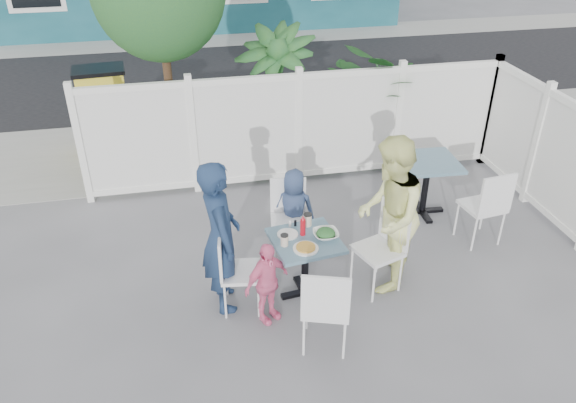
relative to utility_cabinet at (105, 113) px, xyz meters
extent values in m
plane|color=slate|center=(2.62, -4.00, -0.65)|extent=(80.00, 80.00, 0.00)
cube|color=gray|center=(2.62, -0.20, -0.64)|extent=(24.00, 2.60, 0.01)
cube|color=black|center=(2.62, 3.50, -0.65)|extent=(24.00, 5.00, 0.01)
cube|color=gray|center=(2.62, 6.60, -0.64)|extent=(24.00, 1.60, 0.01)
cube|color=white|center=(2.72, -1.60, 0.17)|extent=(5.80, 0.04, 1.40)
cube|color=white|center=(2.72, -1.60, 0.91)|extent=(5.86, 0.08, 0.08)
cube|color=white|center=(2.72, -1.60, -0.59)|extent=(5.86, 0.08, 0.12)
cube|color=white|center=(5.62, -3.40, 0.17)|extent=(0.04, 3.60, 1.40)
cube|color=white|center=(5.62, -3.40, -0.59)|extent=(0.08, 3.66, 0.12)
cylinder|color=#382316|center=(1.02, -0.70, 0.55)|extent=(0.12, 0.12, 2.40)
cube|color=yellow|center=(0.00, 0.00, 0.00)|extent=(0.74, 0.56, 1.30)
imported|color=#20562E|center=(2.52, -0.90, 0.38)|extent=(1.58, 1.58, 2.06)
imported|color=#20562E|center=(4.17, -1.00, 0.25)|extent=(1.83, 1.97, 1.80)
cube|color=#446B83|center=(2.23, -4.09, 0.03)|extent=(0.74, 0.74, 0.04)
cylinder|color=black|center=(2.23, -4.09, -0.31)|extent=(0.08, 0.08, 0.64)
cube|color=black|center=(2.23, -4.09, -0.63)|extent=(0.53, 0.14, 0.04)
cube|color=black|center=(2.23, -4.09, -0.63)|extent=(0.14, 0.53, 0.04)
cube|color=#446B83|center=(4.13, -2.80, 0.09)|extent=(0.76, 0.76, 0.04)
cylinder|color=black|center=(4.13, -2.80, -0.28)|extent=(0.08, 0.08, 0.70)
cube|color=black|center=(4.13, -2.80, -0.63)|extent=(0.57, 0.11, 0.04)
cube|color=black|center=(4.13, -2.80, -0.63)|extent=(0.11, 0.57, 0.04)
cube|color=white|center=(1.56, -4.15, -0.21)|extent=(0.44, 0.46, 0.04)
cube|color=white|center=(1.37, -4.13, 0.03)|extent=(0.09, 0.41, 0.44)
cylinder|color=white|center=(1.75, -4.00, -0.43)|extent=(0.02, 0.02, 0.44)
cylinder|color=white|center=(1.70, -4.35, -0.43)|extent=(0.02, 0.02, 0.44)
cylinder|color=white|center=(1.42, -3.96, -0.43)|extent=(0.02, 0.02, 0.44)
cylinder|color=white|center=(1.37, -4.30, -0.43)|extent=(0.02, 0.02, 0.44)
cube|color=white|center=(3.00, -4.13, -0.18)|extent=(0.54, 0.56, 0.04)
cube|color=white|center=(3.19, -4.07, 0.09)|extent=(0.18, 0.43, 0.47)
cylinder|color=white|center=(2.89, -4.37, -0.41)|extent=(0.03, 0.03, 0.47)
cylinder|color=white|center=(2.77, -4.01, -0.41)|extent=(0.03, 0.03, 0.47)
cylinder|color=white|center=(3.23, -4.25, -0.41)|extent=(0.03, 0.03, 0.47)
cylinder|color=white|center=(3.11, -3.90, -0.41)|extent=(0.03, 0.03, 0.47)
cube|color=white|center=(2.22, -3.34, -0.21)|extent=(0.47, 0.45, 0.04)
cube|color=white|center=(2.25, -3.15, 0.04)|extent=(0.41, 0.09, 0.44)
cylinder|color=white|center=(2.37, -3.53, -0.43)|extent=(0.02, 0.02, 0.44)
cylinder|color=white|center=(2.02, -3.47, -0.43)|extent=(0.02, 0.02, 0.44)
cylinder|color=white|center=(2.42, -3.20, -0.43)|extent=(0.02, 0.02, 0.44)
cylinder|color=white|center=(2.07, -3.14, -0.43)|extent=(0.02, 0.02, 0.44)
cube|color=white|center=(2.25, -4.84, -0.19)|extent=(0.54, 0.52, 0.04)
cube|color=white|center=(2.19, -5.03, 0.07)|extent=(0.42, 0.17, 0.46)
cylinder|color=white|center=(2.13, -4.62, -0.42)|extent=(0.02, 0.02, 0.46)
cylinder|color=white|center=(2.48, -4.74, -0.42)|extent=(0.02, 0.02, 0.46)
cylinder|color=white|center=(2.02, -4.95, -0.42)|extent=(0.02, 0.02, 0.46)
cylinder|color=white|center=(2.37, -5.07, -0.42)|extent=(0.02, 0.02, 0.46)
cube|color=white|center=(4.52, -3.53, -0.17)|extent=(0.50, 0.48, 0.04)
cube|color=white|center=(4.54, -3.73, 0.09)|extent=(0.45, 0.09, 0.48)
cylinder|color=white|center=(4.30, -3.38, -0.41)|extent=(0.03, 0.03, 0.48)
cylinder|color=white|center=(4.68, -3.33, -0.41)|extent=(0.03, 0.03, 0.48)
cylinder|color=white|center=(4.35, -3.74, -0.41)|extent=(0.03, 0.03, 0.48)
cylinder|color=white|center=(4.73, -3.69, -0.41)|extent=(0.03, 0.03, 0.48)
imported|color=#1A2E4E|center=(1.39, -4.05, 0.17)|extent=(0.43, 0.62, 1.63)
imported|color=#F0F94E|center=(3.11, -4.07, 0.21)|extent=(0.93, 1.02, 1.71)
imported|color=navy|center=(2.30, -3.21, -0.14)|extent=(0.58, 0.50, 1.01)
imported|color=pink|center=(1.78, -4.39, -0.20)|extent=(0.57, 0.46, 0.90)
cylinder|color=white|center=(2.19, -4.26, 0.06)|extent=(0.26, 0.26, 0.02)
cylinder|color=white|center=(2.07, -3.98, 0.06)|extent=(0.22, 0.22, 0.01)
imported|color=white|center=(2.44, -4.10, 0.08)|extent=(0.26, 0.26, 0.06)
cylinder|color=beige|center=(2.00, -4.15, 0.11)|extent=(0.08, 0.08, 0.11)
cylinder|color=beige|center=(2.31, -3.85, 0.12)|extent=(0.09, 0.09, 0.13)
cylinder|color=#B30D19|center=(2.22, -4.01, 0.14)|extent=(0.06, 0.06, 0.18)
cylinder|color=white|center=(2.13, -3.83, 0.09)|extent=(0.03, 0.03, 0.07)
cylinder|color=black|center=(2.18, -3.83, 0.08)|extent=(0.03, 0.03, 0.06)
camera|label=1|loc=(1.10, -8.62, 3.26)|focal=35.00mm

